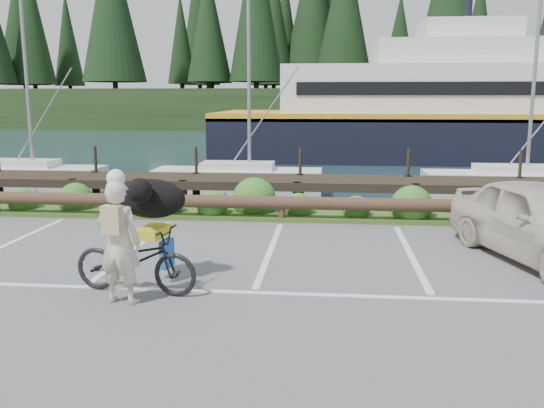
{
  "coord_description": "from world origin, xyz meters",
  "views": [
    {
      "loc": [
        1.07,
        -8.47,
        2.85
      ],
      "look_at": [
        0.14,
        0.92,
        1.1
      ],
      "focal_mm": 38.0,
      "sensor_mm": 36.0,
      "label": 1
    }
  ],
  "objects": [
    {
      "name": "harbor_backdrop",
      "position": [
        0.4,
        78.42,
        -0.0
      ],
      "size": [
        170.0,
        160.0,
        30.0
      ],
      "color": "#192F3C",
      "rests_on": "ground"
    },
    {
      "name": "ground",
      "position": [
        0.0,
        0.0,
        0.0
      ],
      "size": [
        72.0,
        72.0,
        0.0
      ],
      "primitive_type": "plane",
      "color": "#545456"
    },
    {
      "name": "vegetation_strip",
      "position": [
        0.0,
        5.3,
        0.05
      ],
      "size": [
        34.0,
        1.6,
        0.1
      ],
      "primitive_type": "cube",
      "color": "#3D5B21",
      "rests_on": "ground"
    },
    {
      "name": "log_rail",
      "position": [
        0.0,
        4.6,
        0.0
      ],
      "size": [
        32.0,
        0.3,
        0.6
      ],
      "primitive_type": null,
      "color": "#443021",
      "rests_on": "ground"
    },
    {
      "name": "cyclist",
      "position": [
        -1.8,
        -0.99,
        0.88
      ],
      "size": [
        0.69,
        0.51,
        1.75
      ],
      "primitive_type": "imported",
      "rotation": [
        0.0,
        0.0,
        2.99
      ],
      "color": "beige",
      "rests_on": "ground"
    },
    {
      "name": "parked_car",
      "position": [
        4.83,
        1.78,
        0.71
      ],
      "size": [
        2.8,
        4.5,
        1.43
      ],
      "primitive_type": "imported",
      "rotation": [
        0.0,
        0.0,
        0.29
      ],
      "color": "beige",
      "rests_on": "ground"
    },
    {
      "name": "dog",
      "position": [
        -1.65,
        0.06,
        1.31
      ],
      "size": [
        0.67,
        1.13,
        0.61
      ],
      "primitive_type": "ellipsoid",
      "rotation": [
        0.0,
        0.0,
        1.42
      ],
      "color": "black",
      "rests_on": "bicycle"
    },
    {
      "name": "bicycle",
      "position": [
        -1.74,
        -0.55,
        0.5
      ],
      "size": [
        1.99,
        0.94,
        1.0
      ],
      "primitive_type": "imported",
      "rotation": [
        0.0,
        0.0,
        1.42
      ],
      "color": "black",
      "rests_on": "ground"
    }
  ]
}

